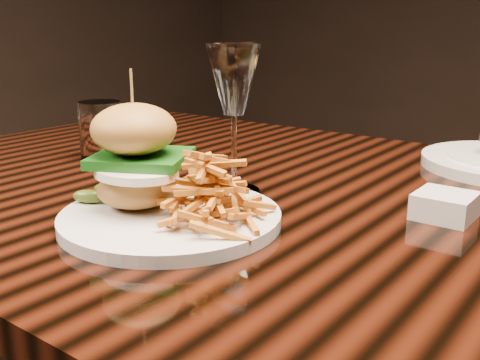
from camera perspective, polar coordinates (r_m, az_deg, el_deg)
The scene contains 5 objects.
dining_table at distance 0.80m, azimuth 9.83°, elevation -7.38°, with size 1.60×0.90×0.75m.
burger_plate at distance 0.67m, azimuth -7.30°, elevation -0.37°, with size 0.27×0.27×0.18m.
ramekin at distance 0.74m, azimuth 20.09°, elevation -2.47°, with size 0.07×0.07×0.03m, color silver.
wine_glass at distance 0.78m, azimuth -0.62°, elevation 9.68°, with size 0.08×0.08×0.21m.
water_tumbler at distance 1.03m, azimuth -13.96°, elevation 4.94°, with size 0.07×0.07×0.10m, color white.
Camera 1 is at (0.33, -0.66, 0.98)m, focal length 42.00 mm.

